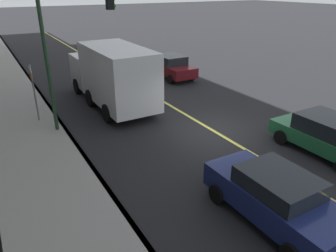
{
  "coord_description": "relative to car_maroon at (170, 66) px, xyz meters",
  "views": [
    {
      "loc": [
        -10.25,
        8.41,
        6.05
      ],
      "look_at": [
        -1.45,
        3.27,
        1.55
      ],
      "focal_mm": 34.22,
      "sensor_mm": 36.0,
      "label": 1
    }
  ],
  "objects": [
    {
      "name": "traffic_light_mast",
      "position": [
        -5.55,
        8.04,
        3.45
      ],
      "size": [
        0.28,
        3.23,
        6.28
      ],
      "color": "#1E3823",
      "rests_on": "ground"
    },
    {
      "name": "truck_white",
      "position": [
        -3.47,
        5.63,
        0.93
      ],
      "size": [
        7.52,
        2.59,
        3.25
      ],
      "color": "silver",
      "rests_on": "ground"
    },
    {
      "name": "curb_edge",
      "position": [
        -9.04,
        8.84,
        -0.71
      ],
      "size": [
        80.0,
        0.16,
        0.15
      ],
      "primitive_type": "cube",
      "color": "slate",
      "rests_on": "ground"
    },
    {
      "name": "car_maroon",
      "position": [
        0.0,
        0.0,
        0.0
      ],
      "size": [
        4.51,
        1.93,
        1.55
      ],
      "color": "#591116",
      "rests_on": "ground"
    },
    {
      "name": "car_green",
      "position": [
        -12.79,
        0.54,
        -0.02
      ],
      "size": [
        4.19,
        2.02,
        1.48
      ],
      "color": "#1E6038",
      "rests_on": "ground"
    },
    {
      "name": "lane_stripe_center",
      "position": [
        -9.04,
        3.05,
        -0.78
      ],
      "size": [
        80.0,
        0.16,
        0.01
      ],
      "primitive_type": "cube",
      "color": "#D8CC4C",
      "rests_on": "ground"
    },
    {
      "name": "ground",
      "position": [
        -9.04,
        3.05,
        -0.79
      ],
      "size": [
        200.0,
        200.0,
        0.0
      ],
      "primitive_type": "plane",
      "color": "black"
    },
    {
      "name": "street_sign_post",
      "position": [
        -4.02,
        9.67,
        0.86
      ],
      "size": [
        0.6,
        0.08,
        2.79
      ],
      "color": "slate",
      "rests_on": "ground"
    },
    {
      "name": "sidewalk_slab",
      "position": [
        -9.04,
        10.36,
        -0.71
      ],
      "size": [
        80.0,
        3.2,
        0.15
      ],
      "primitive_type": "cube",
      "color": "gray",
      "rests_on": "ground"
    },
    {
      "name": "car_navy",
      "position": [
        -14.56,
        5.32,
        -0.01
      ],
      "size": [
        4.19,
        1.89,
        1.51
      ],
      "color": "navy",
      "rests_on": "ground"
    }
  ]
}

